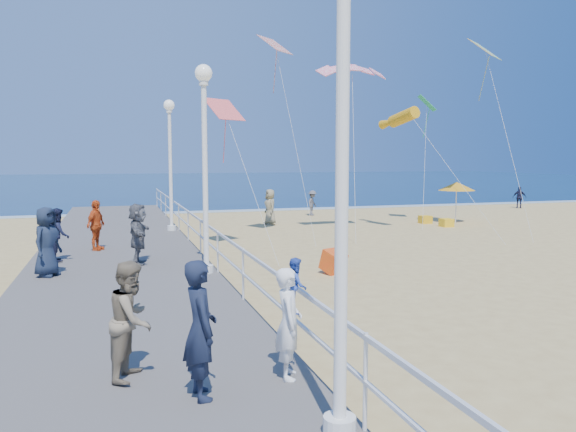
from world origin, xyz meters
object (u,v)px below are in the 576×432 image
object	(u,v)px
spectator_1	(132,319)
beach_chair_left	(446,223)
toddler_held	(296,285)
beach_umbrella	(457,186)
lamp_post_far	(170,151)
beach_walker_c	(270,207)
lamp_post_near	(342,130)
spectator_7	(58,235)
woman_holding_toddler	(289,323)
spectator_3	(96,225)
beach_walker_b	(519,197)
beach_walker_a	(312,203)
lamp_post_mid	(205,147)
spectator_0	(200,329)
spectator_4	(47,242)
spectator_5	(138,234)
beach_chair_right	(425,220)
box_kite	(333,264)

from	to	relation	value
spectator_1	beach_chair_left	xyz separation A→B (m)	(15.45, 16.18, -1.00)
toddler_held	beach_umbrella	distance (m)	23.31
lamp_post_far	beach_walker_c	size ratio (longest dim) A/B	2.94
lamp_post_far	beach_umbrella	xyz separation A→B (m)	(14.83, 1.90, -1.75)
lamp_post_near	spectator_7	size ratio (longest dim) A/B	3.45
woman_holding_toddler	spectator_3	distance (m)	12.27
spectator_1	beach_walker_b	bearing A→B (deg)	-26.31
beach_chair_left	spectator_3	bearing A→B (deg)	-163.25
beach_walker_a	lamp_post_mid	bearing A→B (deg)	-168.45
spectator_0	spectator_4	size ratio (longest dim) A/B	0.99
beach_walker_a	spectator_3	bearing A→B (deg)	175.33
woman_holding_toddler	spectator_4	xyz separation A→B (m)	(-3.85, 8.08, 0.12)
lamp_post_mid	spectator_3	xyz separation A→B (m)	(-2.83, 4.63, -2.45)
spectator_5	spectator_7	distance (m)	2.48
beach_walker_b	woman_holding_toddler	bearing A→B (deg)	82.81
spectator_5	spectator_7	xyz separation A→B (m)	(-2.19, 1.16, -0.09)
beach_chair_left	beach_chair_right	world-z (taller)	same
spectator_7	beach_walker_b	bearing A→B (deg)	-70.78
spectator_1	beach_walker_a	size ratio (longest dim) A/B	1.09
lamp_post_mid	spectator_3	size ratio (longest dim) A/B	3.26
lamp_post_mid	spectator_0	world-z (taller)	lamp_post_mid
lamp_post_near	lamp_post_mid	size ratio (longest dim) A/B	1.00
lamp_post_far	beach_walker_a	xyz separation A→B (m)	(8.91, 7.59, -2.92)
woman_holding_toddler	spectator_1	bearing A→B (deg)	87.10
spectator_3	spectator_5	world-z (taller)	spectator_5
lamp_post_near	lamp_post_mid	bearing A→B (deg)	90.00
spectator_4	spectator_7	xyz separation A→B (m)	(0.08, 2.18, -0.11)
lamp_post_mid	beach_umbrella	world-z (taller)	lamp_post_mid
spectator_0	spectator_1	distance (m)	1.21
spectator_1	beach_walker_b	size ratio (longest dim) A/B	1.10
spectator_1	beach_umbrella	xyz separation A→B (m)	(16.91, 17.57, 0.71)
box_kite	beach_chair_left	bearing A→B (deg)	20.26
lamp_post_mid	beach_walker_c	bearing A→B (deg)	67.65
toddler_held	beach_chair_left	distance (m)	21.37
woman_holding_toddler	spectator_3	size ratio (longest dim) A/B	0.93
spectator_0	woman_holding_toddler	bearing A→B (deg)	-83.15
spectator_3	beach_chair_right	world-z (taller)	spectator_3
lamp_post_far	beach_walker_c	world-z (taller)	lamp_post_far
beach_walker_a	toddler_held	bearing A→B (deg)	-160.55
spectator_1	beach_umbrella	size ratio (longest dim) A/B	0.75
spectator_0	beach_chair_left	size ratio (longest dim) A/B	3.16
spectator_4	box_kite	size ratio (longest dim) A/B	2.93
lamp_post_near	beach_umbrella	distance (m)	24.88
woman_holding_toddler	beach_chair_left	size ratio (longest dim) A/B	2.75
spectator_4	box_kite	distance (m)	7.78
spectator_3	beach_chair_left	world-z (taller)	spectator_3
lamp_post_far	beach_umbrella	size ratio (longest dim) A/B	2.49
spectator_0	beach_umbrella	xyz separation A→B (m)	(16.12, 18.49, 0.64)
lamp_post_far	spectator_0	xyz separation A→B (m)	(-1.28, -16.59, -2.39)
lamp_post_far	toddler_held	xyz separation A→B (m)	(0.10, -16.17, -2.03)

